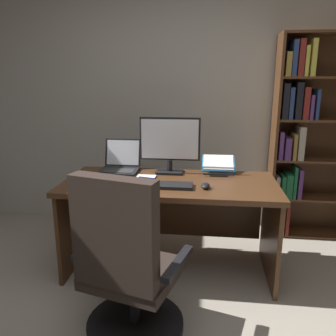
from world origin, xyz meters
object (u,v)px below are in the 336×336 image
at_px(bookshelf, 308,137).
at_px(notepad, 145,179).
at_px(open_binder, 103,185).
at_px(keyboard, 164,185).
at_px(laptop, 120,165).
at_px(desk, 171,203).
at_px(pen, 147,178).
at_px(monitor, 170,145).
at_px(reading_stand_with_book, 218,165).
at_px(computer_mouse, 205,186).
at_px(office_chair, 127,272).

xyz_separation_m(bookshelf, notepad, (-1.41, -0.79, -0.23)).
distance_m(open_binder, notepad, 0.35).
bearing_deg(keyboard, notepad, 134.85).
distance_m(laptop, keyboard, 0.59).
bearing_deg(desk, pen, -165.60).
relative_size(monitor, keyboard, 1.18).
bearing_deg(pen, monitor, 54.69).
distance_m(bookshelf, notepad, 1.63).
relative_size(monitor, pen, 3.54).
distance_m(monitor, reading_stand_with_book, 0.44).
distance_m(reading_stand_with_book, pen, 0.62).
bearing_deg(computer_mouse, open_binder, -176.13).
bearing_deg(keyboard, reading_stand_with_book, 47.78).
xyz_separation_m(open_binder, pen, (0.29, 0.22, 0.00)).
xyz_separation_m(monitor, laptop, (-0.43, 0.01, -0.18)).
xyz_separation_m(bookshelf, office_chair, (-1.37, -1.61, -0.54)).
height_order(keyboard, pen, keyboard).
height_order(desk, open_binder, open_binder).
bearing_deg(desk, bookshelf, 31.35).
relative_size(notepad, pen, 1.50).
bearing_deg(computer_mouse, desk, 140.92).
height_order(office_chair, monitor, monitor).
bearing_deg(open_binder, notepad, 25.72).
height_order(office_chair, pen, office_chair).
distance_m(monitor, laptop, 0.46).
relative_size(office_chair, keyboard, 2.45).
relative_size(keyboard, open_binder, 0.78).
relative_size(desk, open_binder, 3.04).
bearing_deg(reading_stand_with_book, laptop, -177.00).
xyz_separation_m(office_chair, pen, (-0.02, 0.83, 0.32)).
height_order(desk, keyboard, keyboard).
bearing_deg(bookshelf, reading_stand_with_book, -148.36).
relative_size(desk, pen, 11.64).
relative_size(laptop, notepad, 1.54).
distance_m(bookshelf, pen, 1.61).
distance_m(office_chair, notepad, 0.89).
xyz_separation_m(office_chair, reading_stand_with_book, (0.53, 1.10, 0.37)).
height_order(computer_mouse, pen, computer_mouse).
bearing_deg(notepad, pen, 0.00).
bearing_deg(open_binder, computer_mouse, -10.58).
xyz_separation_m(desk, pen, (-0.18, -0.05, 0.22)).
bearing_deg(reading_stand_with_book, desk, -149.31).
relative_size(office_chair, notepad, 4.91).
relative_size(laptop, keyboard, 0.77).
bearing_deg(bookshelf, open_binder, -148.99).
bearing_deg(bookshelf, pen, -150.61).
xyz_separation_m(keyboard, pen, (-0.15, 0.17, 0.00)).
bearing_deg(desk, laptop, 158.48).
bearing_deg(pen, keyboard, -48.65).
bearing_deg(notepad, open_binder, -139.83).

